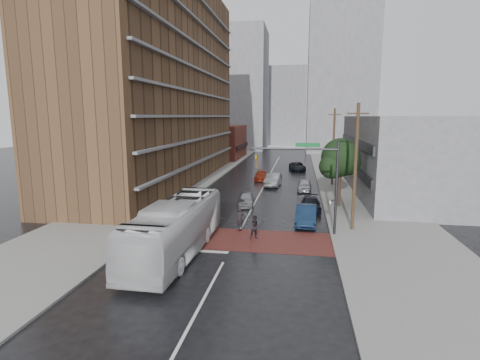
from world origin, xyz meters
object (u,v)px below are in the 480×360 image
(car_parked_near, at_px, (306,215))
(car_travel_c, at_px, (261,176))
(car_travel_a, at_px, (246,199))
(transit_bus, at_px, (176,228))
(pedestrian_b, at_px, (255,227))
(car_travel_b, at_px, (273,180))
(pedestrian_a, at_px, (240,219))
(suv_travel, at_px, (297,166))
(car_parked_mid, at_px, (311,204))
(car_parked_far, at_px, (305,185))

(car_parked_near, bearing_deg, car_travel_c, 108.27)
(car_travel_a, xyz_separation_m, car_parked_near, (5.99, -5.89, 0.11))
(transit_bus, bearing_deg, pedestrian_b, 38.86)
(car_travel_b, bearing_deg, car_travel_a, -95.45)
(pedestrian_a, xyz_separation_m, pedestrian_b, (1.50, -2.21, 0.00))
(pedestrian_a, xyz_separation_m, car_travel_b, (1.24, 19.34, -0.07))
(car_travel_c, bearing_deg, transit_bus, -97.66)
(car_travel_c, relative_size, car_parked_near, 0.90)
(suv_travel, height_order, car_parked_mid, suv_travel)
(transit_bus, xyz_separation_m, pedestrian_a, (3.28, 5.93, -0.88))
(transit_bus, bearing_deg, car_travel_b, 80.83)
(car_parked_near, distance_m, car_parked_far, 14.54)
(pedestrian_a, height_order, car_travel_c, pedestrian_a)
(car_travel_b, bearing_deg, car_parked_far, -26.83)
(transit_bus, bearing_deg, car_parked_far, 70.45)
(car_parked_far, bearing_deg, car_parked_near, -87.47)
(car_parked_mid, distance_m, car_parked_far, 9.90)
(car_parked_near, bearing_deg, car_travel_b, 105.73)
(pedestrian_b, distance_m, car_parked_near, 5.91)
(car_parked_mid, bearing_deg, pedestrian_b, -116.23)
(pedestrian_a, xyz_separation_m, car_travel_c, (-0.79, 23.68, -0.26))
(pedestrian_a, distance_m, car_parked_far, 17.68)
(pedestrian_b, height_order, car_parked_near, pedestrian_b)
(transit_bus, bearing_deg, car_travel_c, 86.17)
(car_travel_c, height_order, car_parked_near, car_parked_near)
(pedestrian_b, relative_size, car_parked_mid, 0.41)
(car_parked_far, bearing_deg, pedestrian_b, -98.61)
(transit_bus, height_order, pedestrian_a, transit_bus)
(car_parked_mid, bearing_deg, transit_bus, -126.31)
(pedestrian_b, xyz_separation_m, car_travel_b, (-0.25, 21.55, -0.08))
(car_travel_c, bearing_deg, car_parked_far, -51.16)
(pedestrian_a, height_order, car_parked_far, pedestrian_a)
(suv_travel, bearing_deg, car_travel_b, -110.12)
(suv_travel, relative_size, car_parked_mid, 1.17)
(transit_bus, height_order, car_travel_b, transit_bus)
(transit_bus, height_order, car_travel_c, transit_bus)
(car_parked_far, bearing_deg, car_parked_mid, -84.39)
(pedestrian_b, xyz_separation_m, car_travel_c, (-2.29, 25.89, -0.27))
(pedestrian_a, bearing_deg, car_travel_a, 76.68)
(car_travel_c, distance_m, car_parked_far, 9.10)
(pedestrian_b, bearing_deg, car_travel_b, 68.40)
(car_travel_b, xyz_separation_m, suv_travel, (2.98, 14.65, -0.11))
(car_travel_a, bearing_deg, car_parked_near, -51.35)
(pedestrian_b, distance_m, car_travel_c, 25.99)
(transit_bus, height_order, suv_travel, transit_bus)
(pedestrian_b, bearing_deg, suv_travel, 63.41)
(pedestrian_b, xyz_separation_m, car_parked_near, (3.76, 4.56, -0.10))
(car_travel_a, bearing_deg, suv_travel, 72.26)
(car_parked_near, relative_size, car_parked_far, 1.17)
(car_travel_b, bearing_deg, car_parked_mid, -65.14)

